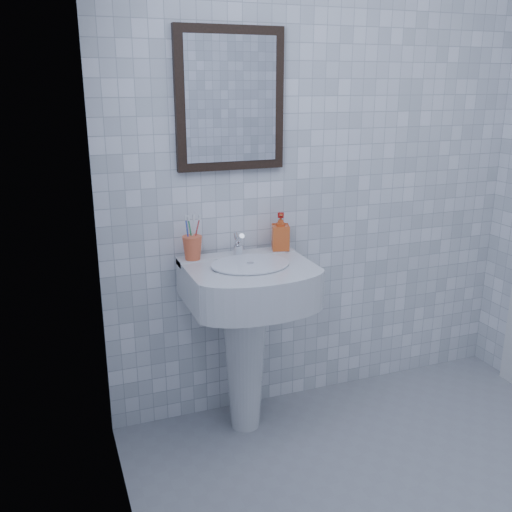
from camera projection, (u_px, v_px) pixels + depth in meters
name	position (u px, v px, depth m)	size (l,w,h in m)	color
wall_back	(323.00, 162.00, 2.79)	(2.20, 0.02, 2.50)	white
wall_left	(139.00, 247.00, 1.34)	(0.02, 2.40, 2.50)	white
washbasin	(246.00, 318.00, 2.63)	(0.56, 0.41, 0.86)	silver
faucet	(238.00, 246.00, 2.63)	(0.05, 0.10, 0.11)	silver
toothbrush_cup	(192.00, 248.00, 2.57)	(0.09, 0.09, 0.11)	#EF633A
soap_dispenser	(281.00, 231.00, 2.71)	(0.08, 0.08, 0.18)	red
wall_mirror	(230.00, 100.00, 2.52)	(0.50, 0.04, 0.62)	black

